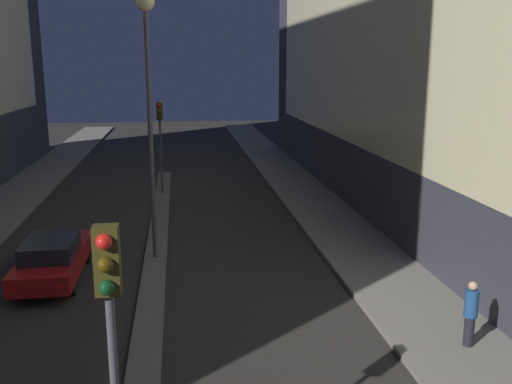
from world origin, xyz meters
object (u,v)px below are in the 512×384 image
traffic_light_mid (160,127)px  street_lamp (148,70)px  traffic_light_near (111,321)px  pedestrian_on_right_sidewalk (471,312)px  car_left_lane (53,258)px

traffic_light_mid → street_lamp: (0.00, -10.32, 3.04)m
traffic_light_near → pedestrian_on_right_sidewalk: (7.79, 4.89, -2.58)m
traffic_light_near → street_lamp: street_lamp is taller
street_lamp → traffic_light_mid: bearing=90.0°
traffic_light_near → street_lamp: (0.00, 12.60, 3.04)m
car_left_lane → street_lamp: bearing=24.3°
pedestrian_on_right_sidewalk → street_lamp: bearing=135.3°
traffic_light_mid → street_lamp: size_ratio=0.53×
street_lamp → car_left_lane: street_lamp is taller
car_left_lane → pedestrian_on_right_sidewalk: 12.64m
traffic_light_mid → car_left_lane: bearing=-105.2°
street_lamp → car_left_lane: (-3.19, -1.44, -5.92)m
traffic_light_mid → street_lamp: street_lamp is taller
traffic_light_near → car_left_lane: size_ratio=0.99×
traffic_light_near → traffic_light_mid: same height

